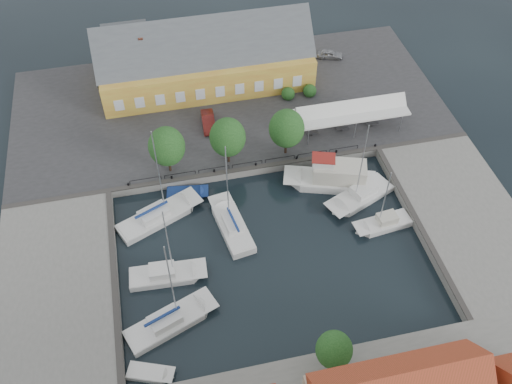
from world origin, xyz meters
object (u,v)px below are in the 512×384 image
Objects in this scene: car_silver at (330,54)px; trawler at (334,178)px; east_boat_b at (383,224)px; west_boat_d at (169,323)px; center_sailboat at (232,227)px; east_boat_a at (360,196)px; car_red at (208,122)px; west_boat_c at (166,275)px; launch_nw at (187,194)px; west_boat_a at (158,217)px; warehouse at (201,60)px; tent_canopy at (352,112)px; launch_sw at (150,374)px.

trawler is at bearing -178.30° from car_silver.
west_boat_d is at bearing -164.05° from east_boat_b.
east_boat_b is 25.38m from west_boat_d.
center_sailboat is 15.30m from east_boat_a.
west_boat_c is at bearing -107.76° from car_red.
car_red is at bearing 67.16° from launch_nw.
west_boat_a is 1.20× the size of west_boat_c.
west_boat_a is at bearing -118.23° from car_red.
warehouse reaches higher than west_boat_c.
trawler is 8.05m from east_boat_b.
car_silver is at bearing 81.68° from tent_canopy.
center_sailboat is 13.49m from trawler.
car_silver is 0.31× the size of center_sailboat.
tent_canopy is 22.66m from launch_nw.
west_boat_d is at bearing -91.32° from west_boat_a.
east_boat_a is 1.12× the size of west_boat_c.
launch_nw is at bearing 73.48° from launch_sw.
trawler is at bearing -41.27° from car_red.
tent_canopy is 3.15× the size of car_red.
center_sailboat is at bearing 51.68° from west_boat_d.
tent_canopy is 38.79m from launch_sw.
tent_canopy reaches higher than car_silver.
launch_sw is (-10.53, -31.20, -1.64)m from car_red.
west_boat_d is at bearing -128.32° from center_sailboat.
car_red is at bearing 135.91° from trawler.
launch_nw is at bearing 149.65° from car_silver.
tent_canopy is at bearing 85.77° from east_boat_b.
center_sailboat is at bearing 31.44° from west_boat_c.
car_red is 25.43m from east_boat_b.
east_boat_b is 0.75× the size of west_boat_d.
west_boat_c is 5.48m from west_boat_d.
west_boat_a is 13.40m from west_boat_d.
west_boat_a reaches higher than launch_nw.
east_boat_b is at bearing -168.28° from car_silver.
warehouse is 26.10m from center_sailboat.
west_boat_a is at bearing 157.72° from center_sailboat.
west_boat_d is at bearing -104.39° from car_red.
car_silver is 0.29× the size of west_boat_a.
car_red is 17.73m from trawler.
launch_nw is at bearing -164.95° from tent_canopy.
west_boat_a reaches higher than west_boat_c.
trawler is 2.22× the size of launch_nw.
west_boat_a reaches higher than warehouse.
tent_canopy is 26.90m from west_boat_a.
east_boat_a is 2.66× the size of launch_sw.
west_boat_d is at bearing 63.71° from launch_sw.
launch_sw is at bearing -124.89° from center_sailboat.
car_silver is at bearing 54.51° from launch_sw.
west_boat_a is 2.57× the size of launch_nw.
center_sailboat is 18.14m from launch_sw.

